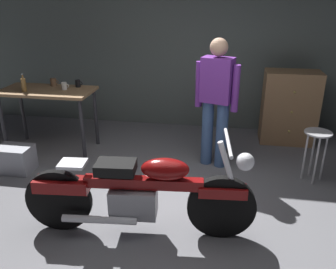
# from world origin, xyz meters

# --- Properties ---
(ground_plane) EXTENTS (12.00, 12.00, 0.00)m
(ground_plane) POSITION_xyz_m (0.00, 0.00, 0.00)
(ground_plane) COLOR slate
(back_wall) EXTENTS (8.00, 0.12, 3.10)m
(back_wall) POSITION_xyz_m (0.00, 2.80, 1.55)
(back_wall) COLOR #56605B
(back_wall) RESTS_ON ground_plane
(workbench) EXTENTS (1.30, 0.64, 0.90)m
(workbench) POSITION_xyz_m (-1.90, 1.45, 0.79)
(workbench) COLOR #99724C
(workbench) RESTS_ON ground_plane
(motorcycle) EXTENTS (2.19, 0.61, 1.00)m
(motorcycle) POSITION_xyz_m (-0.16, -0.25, 0.45)
(motorcycle) COLOR black
(motorcycle) RESTS_ON ground_plane
(person_standing) EXTENTS (0.55, 0.33, 1.67)m
(person_standing) POSITION_xyz_m (0.46, 1.32, 0.93)
(person_standing) COLOR #3D5C8E
(person_standing) RESTS_ON ground_plane
(shop_stool) EXTENTS (0.32, 0.32, 0.64)m
(shop_stool) POSITION_xyz_m (1.69, 1.10, 0.50)
(shop_stool) COLOR #B2B2B7
(shop_stool) RESTS_ON ground_plane
(wooden_dresser) EXTENTS (0.80, 0.47, 1.10)m
(wooden_dresser) POSITION_xyz_m (1.54, 2.30, 0.55)
(wooden_dresser) COLOR #99724C
(wooden_dresser) RESTS_ON ground_plane
(storage_bin) EXTENTS (0.44, 0.32, 0.34)m
(storage_bin) POSITION_xyz_m (-2.05, 0.70, 0.17)
(storage_bin) COLOR gray
(storage_bin) RESTS_ON ground_plane
(mug_black_matte) EXTENTS (0.11, 0.07, 0.10)m
(mug_black_matte) POSITION_xyz_m (-1.52, 1.66, 0.95)
(mug_black_matte) COLOR black
(mug_black_matte) RESTS_ON workbench
(mug_white_ceramic) EXTENTS (0.11, 0.07, 0.10)m
(mug_white_ceramic) POSITION_xyz_m (-1.65, 1.49, 0.95)
(mug_white_ceramic) COLOR white
(mug_white_ceramic) RESTS_ON workbench
(mug_brown_stoneware) EXTENTS (0.12, 0.09, 0.11)m
(mug_brown_stoneware) POSITION_xyz_m (-1.89, 1.66, 0.96)
(mug_brown_stoneware) COLOR brown
(mug_brown_stoneware) RESTS_ON workbench
(bottle) EXTENTS (0.06, 0.06, 0.24)m
(bottle) POSITION_xyz_m (-2.15, 1.31, 1.00)
(bottle) COLOR olive
(bottle) RESTS_ON workbench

